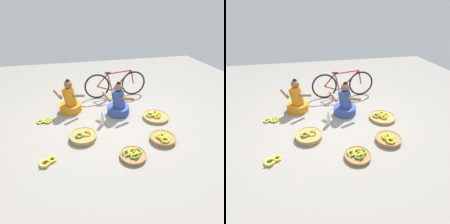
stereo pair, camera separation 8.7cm
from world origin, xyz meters
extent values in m
plane|color=gray|center=(0.00, 0.00, 0.00)|extent=(10.00, 10.00, 0.00)
cylinder|color=#334793|center=(0.26, 0.30, 0.09)|extent=(0.52, 0.52, 0.18)
cylinder|color=#334793|center=(0.26, 0.30, 0.38)|extent=(0.41, 0.38, 0.44)
sphere|color=brown|center=(0.26, 0.30, 0.67)|extent=(0.19, 0.19, 0.19)
sphere|color=black|center=(0.26, 0.30, 0.74)|extent=(0.10, 0.10, 0.10)
cylinder|color=brown|center=(-0.01, 0.30, 0.46)|extent=(0.17, 0.31, 0.16)
cylinder|color=brown|center=(0.43, 0.10, 0.46)|extent=(0.32, 0.15, 0.16)
cylinder|color=orange|center=(-0.82, 0.68, 0.09)|extent=(0.52, 0.52, 0.18)
cylinder|color=orange|center=(-0.82, 0.68, 0.39)|extent=(0.43, 0.40, 0.46)
sphere|color=brown|center=(-0.82, 0.68, 0.68)|extent=(0.19, 0.19, 0.19)
sphere|color=black|center=(-0.82, 0.68, 0.76)|extent=(0.10, 0.10, 0.10)
cylinder|color=brown|center=(-1.08, 0.66, 0.47)|extent=(0.22, 0.30, 0.16)
cylinder|color=brown|center=(-0.62, 0.49, 0.47)|extent=(0.30, 0.21, 0.16)
torus|color=black|center=(-0.08, 1.23, 0.34)|extent=(0.68, 0.05, 0.68)
torus|color=black|center=(0.94, 1.24, 0.34)|extent=(0.68, 0.05, 0.68)
cylinder|color=maroon|center=(0.59, 1.24, 0.45)|extent=(0.55, 0.04, 0.55)
cylinder|color=maroon|center=(0.27, 1.23, 0.43)|extent=(0.15, 0.03, 0.49)
cylinder|color=maroon|center=(0.53, 1.24, 0.69)|extent=(0.65, 0.04, 0.08)
cylinder|color=maroon|center=(0.12, 1.23, 0.27)|extent=(0.42, 0.04, 0.18)
cylinder|color=maroon|center=(0.06, 1.23, 0.50)|extent=(0.31, 0.04, 0.35)
cylinder|color=maroon|center=(0.90, 1.24, 0.53)|extent=(0.11, 0.03, 0.38)
ellipsoid|color=black|center=(0.21, 1.23, 0.70)|extent=(0.18, 0.08, 0.05)
cylinder|color=#A87F47|center=(-0.63, -0.49, 0.04)|extent=(0.51, 0.51, 0.08)
torus|color=#A87F47|center=(-0.63, -0.49, 0.08)|extent=(0.53, 0.53, 0.02)
ellipsoid|color=yellow|center=(-0.50, -0.46, 0.11)|extent=(0.06, 0.15, 0.06)
ellipsoid|color=yellow|center=(-0.55, -0.41, 0.11)|extent=(0.15, 0.05, 0.07)
ellipsoid|color=yellow|center=(-0.63, -0.48, 0.12)|extent=(0.04, 0.15, 0.09)
ellipsoid|color=yellow|center=(-0.58, -0.54, 0.11)|extent=(0.15, 0.05, 0.07)
sphere|color=#382D19|center=(-0.56, -0.48, 0.11)|extent=(0.03, 0.03, 0.03)
ellipsoid|color=olive|center=(-0.66, -0.51, 0.11)|extent=(0.04, 0.12, 0.08)
ellipsoid|color=olive|center=(-0.68, -0.47, 0.11)|extent=(0.12, 0.10, 0.06)
ellipsoid|color=olive|center=(-0.72, -0.46, 0.11)|extent=(0.13, 0.05, 0.05)
ellipsoid|color=olive|center=(-0.76, -0.49, 0.10)|extent=(0.08, 0.12, 0.05)
ellipsoid|color=olive|center=(-0.76, -0.54, 0.11)|extent=(0.10, 0.12, 0.06)
ellipsoid|color=olive|center=(-0.71, -0.57, 0.11)|extent=(0.12, 0.04, 0.07)
ellipsoid|color=olive|center=(-0.68, -0.56, 0.10)|extent=(0.12, 0.09, 0.05)
sphere|color=#382D19|center=(-0.71, -0.51, 0.11)|extent=(0.03, 0.03, 0.03)
cylinder|color=olive|center=(0.14, -1.19, 0.03)|extent=(0.44, 0.44, 0.06)
torus|color=olive|center=(0.14, -1.19, 0.06)|extent=(0.46, 0.46, 0.02)
ellipsoid|color=olive|center=(0.29, -1.17, 0.08)|extent=(0.05, 0.12, 0.06)
ellipsoid|color=olive|center=(0.27, -1.12, 0.08)|extent=(0.11, 0.10, 0.06)
ellipsoid|color=olive|center=(0.23, -1.11, 0.08)|extent=(0.12, 0.06, 0.06)
ellipsoid|color=olive|center=(0.19, -1.13, 0.08)|extent=(0.09, 0.12, 0.05)
ellipsoid|color=olive|center=(0.19, -1.18, 0.08)|extent=(0.08, 0.12, 0.06)
ellipsoid|color=olive|center=(0.22, -1.21, 0.08)|extent=(0.12, 0.06, 0.05)
ellipsoid|color=olive|center=(0.27, -1.20, 0.08)|extent=(0.11, 0.10, 0.07)
sphere|color=#382D19|center=(0.24, -1.16, 0.08)|extent=(0.03, 0.03, 0.03)
ellipsoid|color=yellow|center=(0.22, -1.15, 0.09)|extent=(0.05, 0.15, 0.07)
ellipsoid|color=yellow|center=(0.18, -1.10, 0.09)|extent=(0.15, 0.10, 0.09)
ellipsoid|color=yellow|center=(0.11, -1.11, 0.09)|extent=(0.14, 0.13, 0.08)
ellipsoid|color=yellow|center=(0.11, -1.21, 0.09)|extent=(0.14, 0.13, 0.07)
ellipsoid|color=yellow|center=(0.18, -1.22, 0.09)|extent=(0.15, 0.10, 0.08)
sphere|color=#382D19|center=(0.15, -1.16, 0.09)|extent=(0.04, 0.04, 0.04)
ellipsoid|color=#9EB747|center=(0.09, -1.15, 0.08)|extent=(0.04, 0.12, 0.06)
ellipsoid|color=#9EB747|center=(0.04, -1.10, 0.08)|extent=(0.12, 0.04, 0.06)
ellipsoid|color=#9EB747|center=(-0.01, -1.14, 0.09)|extent=(0.05, 0.12, 0.08)
ellipsoid|color=#9EB747|center=(0.05, -1.20, 0.08)|extent=(0.13, 0.07, 0.06)
sphere|color=#382D19|center=(0.04, -1.15, 0.09)|extent=(0.03, 0.03, 0.03)
ellipsoid|color=olive|center=(0.22, -1.23, 0.09)|extent=(0.03, 0.14, 0.09)
ellipsoid|color=olive|center=(0.19, -1.18, 0.08)|extent=(0.14, 0.10, 0.07)
ellipsoid|color=olive|center=(0.13, -1.17, 0.09)|extent=(0.15, 0.07, 0.07)
ellipsoid|color=olive|center=(0.09, -1.23, 0.08)|extent=(0.04, 0.15, 0.07)
ellipsoid|color=olive|center=(0.13, -1.29, 0.08)|extent=(0.15, 0.08, 0.05)
ellipsoid|color=olive|center=(0.19, -1.28, 0.09)|extent=(0.13, 0.12, 0.09)
sphere|color=#382D19|center=(0.15, -1.23, 0.08)|extent=(0.03, 0.03, 0.03)
cylinder|color=#A87F47|center=(1.04, -0.10, 0.03)|extent=(0.57, 0.57, 0.06)
torus|color=#A87F47|center=(1.04, -0.10, 0.06)|extent=(0.59, 0.59, 0.02)
ellipsoid|color=gold|center=(1.16, -0.08, 0.09)|extent=(0.04, 0.12, 0.08)
ellipsoid|color=gold|center=(1.12, -0.03, 0.08)|extent=(0.12, 0.07, 0.06)
ellipsoid|color=gold|center=(1.06, -0.06, 0.08)|extent=(0.09, 0.12, 0.06)
ellipsoid|color=gold|center=(1.06, -0.10, 0.08)|extent=(0.08, 0.12, 0.05)
ellipsoid|color=gold|center=(1.12, -0.13, 0.08)|extent=(0.12, 0.07, 0.07)
sphere|color=#382D19|center=(1.10, -0.08, 0.08)|extent=(0.03, 0.03, 0.03)
ellipsoid|color=gold|center=(1.11, -0.01, 0.09)|extent=(0.05, 0.12, 0.07)
ellipsoid|color=gold|center=(1.07, 0.03, 0.09)|extent=(0.12, 0.05, 0.08)
ellipsoid|color=gold|center=(1.02, 0.01, 0.09)|extent=(0.10, 0.12, 0.08)
ellipsoid|color=gold|center=(1.02, -0.05, 0.08)|extent=(0.11, 0.12, 0.07)
ellipsoid|color=gold|center=(1.07, -0.07, 0.09)|extent=(0.13, 0.07, 0.07)
sphere|color=#382D19|center=(1.06, -0.02, 0.08)|extent=(0.03, 0.03, 0.03)
ellipsoid|color=#8CAD38|center=(0.98, -0.08, 0.08)|extent=(0.06, 0.15, 0.07)
ellipsoid|color=#8CAD38|center=(0.93, 0.00, 0.08)|extent=(0.15, 0.07, 0.06)
ellipsoid|color=#8CAD38|center=(0.87, -0.02, 0.09)|extent=(0.13, 0.13, 0.08)
ellipsoid|color=#8CAD38|center=(0.86, -0.10, 0.08)|extent=(0.10, 0.14, 0.06)
ellipsoid|color=#8CAD38|center=(0.94, -0.12, 0.09)|extent=(0.15, 0.09, 0.07)
sphere|color=#382D19|center=(0.91, -0.07, 0.08)|extent=(0.03, 0.03, 0.03)
ellipsoid|color=gold|center=(1.10, -0.17, 0.09)|extent=(0.07, 0.14, 0.07)
ellipsoid|color=gold|center=(1.05, -0.10, 0.08)|extent=(0.13, 0.05, 0.06)
ellipsoid|color=gold|center=(1.00, -0.12, 0.08)|extent=(0.11, 0.13, 0.06)
ellipsoid|color=gold|center=(1.00, -0.19, 0.09)|extent=(0.11, 0.12, 0.09)
ellipsoid|color=gold|center=(1.08, -0.20, 0.09)|extent=(0.13, 0.10, 0.08)
sphere|color=#382D19|center=(1.05, -0.16, 0.08)|extent=(0.03, 0.03, 0.03)
cylinder|color=olive|center=(0.84, -0.88, 0.04)|extent=(0.47, 0.47, 0.07)
torus|color=olive|center=(0.84, -0.88, 0.07)|extent=(0.49, 0.49, 0.02)
ellipsoid|color=yellow|center=(0.92, -0.89, 0.11)|extent=(0.04, 0.15, 0.09)
ellipsoid|color=yellow|center=(0.85, -0.81, 0.11)|extent=(0.15, 0.03, 0.09)
ellipsoid|color=yellow|center=(0.78, -0.88, 0.10)|extent=(0.03, 0.15, 0.07)
ellipsoid|color=yellow|center=(0.84, -0.95, 0.10)|extent=(0.16, 0.06, 0.07)
sphere|color=#382D19|center=(0.85, -0.88, 0.10)|extent=(0.03, 0.03, 0.03)
ellipsoid|color=#8CAD38|center=(0.89, -0.87, 0.10)|extent=(0.05, 0.13, 0.06)
ellipsoid|color=#8CAD38|center=(0.88, -0.84, 0.10)|extent=(0.11, 0.12, 0.06)
ellipsoid|color=#8CAD38|center=(0.83, -0.82, 0.11)|extent=(0.13, 0.04, 0.08)
ellipsoid|color=#8CAD38|center=(0.79, -0.84, 0.10)|extent=(0.11, 0.12, 0.07)
ellipsoid|color=#8CAD38|center=(0.78, -0.89, 0.11)|extent=(0.07, 0.13, 0.08)
ellipsoid|color=#8CAD38|center=(0.82, -0.93, 0.11)|extent=(0.13, 0.07, 0.08)
ellipsoid|color=#8CAD38|center=(0.87, -0.92, 0.10)|extent=(0.13, 0.10, 0.06)
sphere|color=#382D19|center=(0.84, -0.88, 0.10)|extent=(0.03, 0.03, 0.03)
ellipsoid|color=gold|center=(0.85, -0.87, 0.11)|extent=(0.06, 0.14, 0.08)
ellipsoid|color=gold|center=(0.83, -0.83, 0.11)|extent=(0.13, 0.12, 0.09)
ellipsoid|color=gold|center=(0.78, -0.81, 0.11)|extent=(0.14, 0.07, 0.09)
ellipsoid|color=gold|center=(0.74, -0.85, 0.10)|extent=(0.09, 0.14, 0.06)
ellipsoid|color=gold|center=(0.74, -0.89, 0.10)|extent=(0.09, 0.14, 0.06)
ellipsoid|color=gold|center=(0.78, -0.93, 0.10)|extent=(0.14, 0.07, 0.07)
ellipsoid|color=gold|center=(0.83, -0.92, 0.11)|extent=(0.13, 0.12, 0.08)
sphere|color=#382D19|center=(0.79, -0.87, 0.10)|extent=(0.04, 0.04, 0.04)
ellipsoid|color=yellow|center=(0.88, -0.99, 0.10)|extent=(0.05, 0.14, 0.06)
ellipsoid|color=yellow|center=(0.84, -0.93, 0.10)|extent=(0.14, 0.08, 0.06)
ellipsoid|color=yellow|center=(0.80, -0.93, 0.11)|extent=(0.14, 0.10, 0.08)
ellipsoid|color=yellow|center=(0.76, -0.99, 0.11)|extent=(0.04, 0.14, 0.09)
ellipsoid|color=yellow|center=(0.79, -1.04, 0.10)|extent=(0.14, 0.11, 0.06)
ellipsoid|color=yellow|center=(0.85, -1.04, 0.10)|extent=(0.14, 0.10, 0.06)
sphere|color=#382D19|center=(0.82, -0.99, 0.10)|extent=(0.03, 0.03, 0.03)
ellipsoid|color=yellow|center=(-1.15, -0.98, 0.03)|extent=(0.06, 0.12, 0.07)
ellipsoid|color=yellow|center=(-1.17, -0.93, 0.03)|extent=(0.11, 0.11, 0.07)
ellipsoid|color=yellow|center=(-1.21, -0.92, 0.02)|extent=(0.12, 0.05, 0.06)
ellipsoid|color=yellow|center=(-1.24, -0.94, 0.03)|extent=(0.10, 0.11, 0.07)
ellipsoid|color=yellow|center=(-1.25, -0.98, 0.03)|extent=(0.06, 0.12, 0.08)
ellipsoid|color=yellow|center=(-1.20, -1.02, 0.03)|extent=(0.12, 0.04, 0.08)
ellipsoid|color=yellow|center=(-1.18, -1.01, 0.03)|extent=(0.12, 0.08, 0.07)
sphere|color=#382D19|center=(-1.20, -0.97, 0.03)|extent=(0.03, 0.03, 0.03)
ellipsoid|color=yellow|center=(-1.25, -1.05, 0.03)|extent=(0.07, 0.15, 0.08)
ellipsoid|color=yellow|center=(-1.27, -0.99, 0.04)|extent=(0.14, 0.12, 0.09)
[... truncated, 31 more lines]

